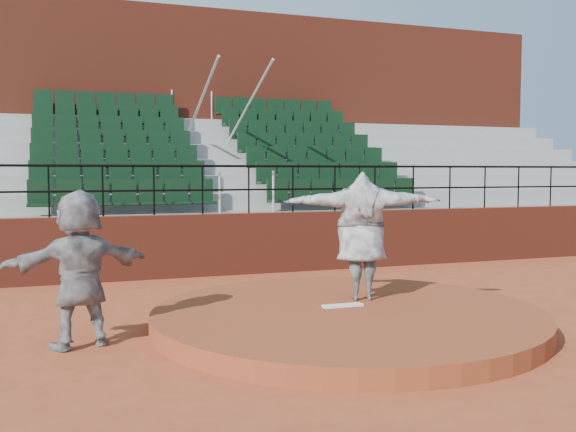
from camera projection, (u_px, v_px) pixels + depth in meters
name	position (u px, v px, depth m)	size (l,w,h in m)	color
ground	(347.00, 326.00, 9.08)	(90.00, 90.00, 0.00)	#9E4223
pitchers_mound	(347.00, 317.00, 9.08)	(5.50, 5.50, 0.25)	brown
pitching_rubber	(343.00, 305.00, 9.21)	(0.60, 0.15, 0.03)	white
boundary_wall	(249.00, 243.00, 13.74)	(24.00, 0.30, 1.30)	maroon
wall_railing	(249.00, 179.00, 13.64)	(24.04, 0.05, 1.03)	black
seating_deck	(211.00, 199.00, 17.11)	(24.00, 5.97, 4.63)	gray
press_box_facade	(183.00, 129.00, 20.68)	(24.00, 3.00, 7.10)	maroon
pitcher	(361.00, 236.00, 9.68)	(2.38, 0.65, 1.93)	black
fielder	(79.00, 269.00, 7.95)	(1.83, 0.58, 1.97)	black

